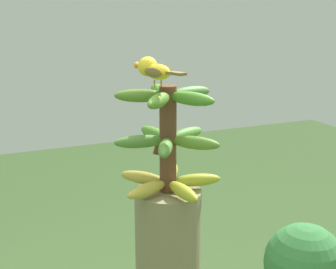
% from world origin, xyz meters
% --- Properties ---
extents(banana_bunch, '(0.34, 0.34, 0.33)m').
position_xyz_m(banana_bunch, '(0.00, 0.00, 1.15)').
color(banana_bunch, brown).
rests_on(banana_bunch, banana_tree).
extents(perched_bird, '(0.19, 0.09, 0.09)m').
position_xyz_m(perched_bird, '(-0.00, 0.05, 1.37)').
color(perched_bird, '#C68933').
rests_on(perched_bird, banana_bunch).
extents(tropical_shrub, '(0.42, 0.42, 0.47)m').
position_xyz_m(tropical_shrub, '(0.46, -0.97, 0.26)').
color(tropical_shrub, brown).
rests_on(tropical_shrub, ground).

